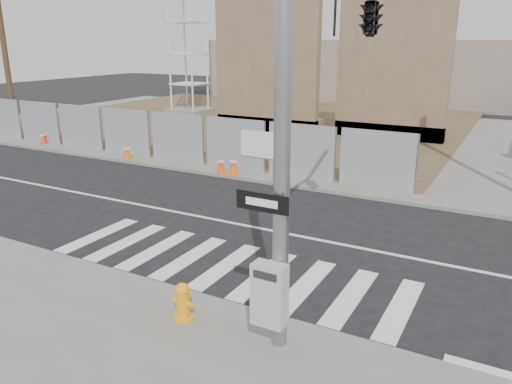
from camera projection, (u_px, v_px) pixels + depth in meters
The scene contains 12 objects.
ground at pixel (274, 231), 13.62m from camera, with size 100.00×100.00×0.00m, color black.
sidewalk_far at pixel (397, 141), 25.37m from camera, with size 50.00×20.00×0.12m, color slate.
signal_pole at pixel (346, 53), 9.36m from camera, with size 0.96×5.87×7.00m.
chain_link_fence at pixel (123, 131), 22.06m from camera, with size 24.60×0.04×2.00m, color gray.
concrete_wall_left at pixel (267, 71), 26.82m from camera, with size 6.00×1.30×8.00m.
concrete_wall_right at pixel (393, 74), 24.69m from camera, with size 5.50×1.30×8.00m.
utility_pole_left at pixel (2, 36), 24.94m from camera, with size 1.60×0.28×10.00m.
fire_hydrant at pixel (183, 301), 9.03m from camera, with size 0.45×0.45×0.71m.
traffic_cone_a at pixel (43, 137), 24.46m from camera, with size 0.39×0.39×0.63m.
traffic_cone_b at pixel (127, 151), 21.19m from camera, with size 0.48×0.48×0.72m.
traffic_cone_c at pixel (221, 164), 19.03m from camera, with size 0.38×0.38×0.69m.
traffic_cone_d at pixel (233, 165), 18.77m from camera, with size 0.41×0.41×0.79m.
Camera 1 is at (5.64, -11.40, 5.02)m, focal length 35.00 mm.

